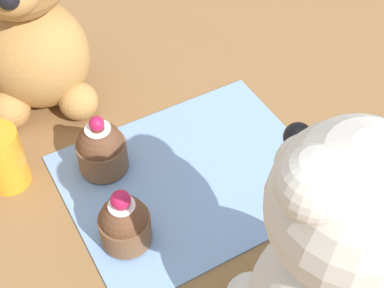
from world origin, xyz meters
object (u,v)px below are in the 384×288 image
at_px(cupcake_near_cream_bear, 124,222).
at_px(juice_glass, 2,158).
at_px(teddy_bear_cream, 335,252).
at_px(cupcake_near_tan_bear, 101,148).
at_px(teddy_bear_tan, 25,15).

distance_m(cupcake_near_cream_bear, juice_glass, 0.16).
distance_m(teddy_bear_cream, cupcake_near_cream_bear, 0.21).
bearing_deg(cupcake_near_tan_bear, cupcake_near_cream_bear, 79.70).
xyz_separation_m(teddy_bear_tan, juice_glass, (0.08, 0.10, -0.09)).
xyz_separation_m(teddy_bear_tan, cupcake_near_tan_bear, (-0.02, 0.14, -0.09)).
bearing_deg(teddy_bear_cream, teddy_bear_tan, -71.50).
bearing_deg(cupcake_near_cream_bear, juice_glass, -59.63).
bearing_deg(teddy_bear_tan, teddy_bear_cream, -56.03).
bearing_deg(cupcake_near_cream_bear, teddy_bear_cream, 122.69).
relative_size(teddy_bear_cream, cupcake_near_tan_bear, 3.44).
bearing_deg(juice_glass, cupcake_near_cream_bear, 120.37).
height_order(cupcake_near_cream_bear, juice_glass, cupcake_near_cream_bear).
height_order(cupcake_near_cream_bear, cupcake_near_tan_bear, cupcake_near_tan_bear).
bearing_deg(teddy_bear_cream, juice_glass, -54.27).
bearing_deg(teddy_bear_tan, cupcake_near_cream_bear, -70.54).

